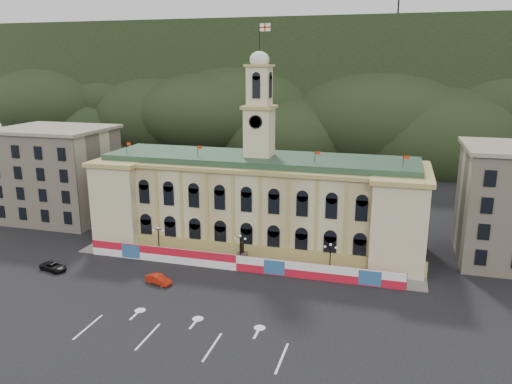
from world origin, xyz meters
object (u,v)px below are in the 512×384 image
(statue, at_px, (242,256))
(lamp_center, at_px, (240,247))
(black_suv, at_px, (53,267))
(red_sedan, at_px, (159,279))

(statue, xyz_separation_m, lamp_center, (0.00, -1.00, 1.89))
(statue, height_order, lamp_center, lamp_center)
(lamp_center, bearing_deg, black_suv, -160.27)
(statue, distance_m, red_sedan, 14.11)
(statue, xyz_separation_m, black_suv, (-27.01, -10.69, -0.57))
(statue, relative_size, lamp_center, 0.72)
(statue, bearing_deg, lamp_center, -90.00)
(lamp_center, bearing_deg, red_sedan, -134.28)
(red_sedan, distance_m, black_suv, 17.68)
(black_suv, bearing_deg, lamp_center, -56.59)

